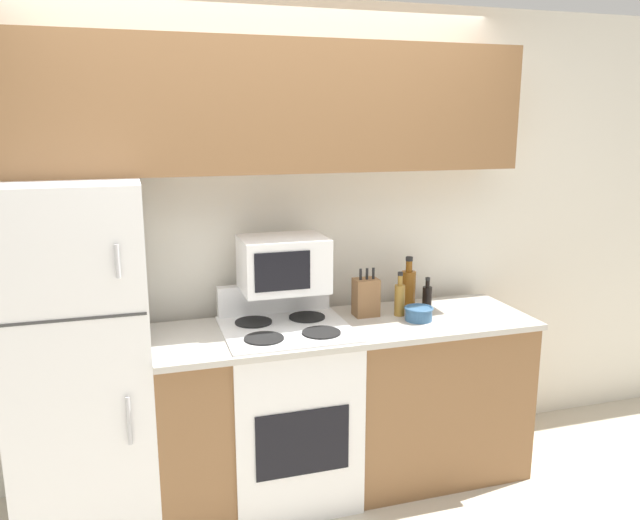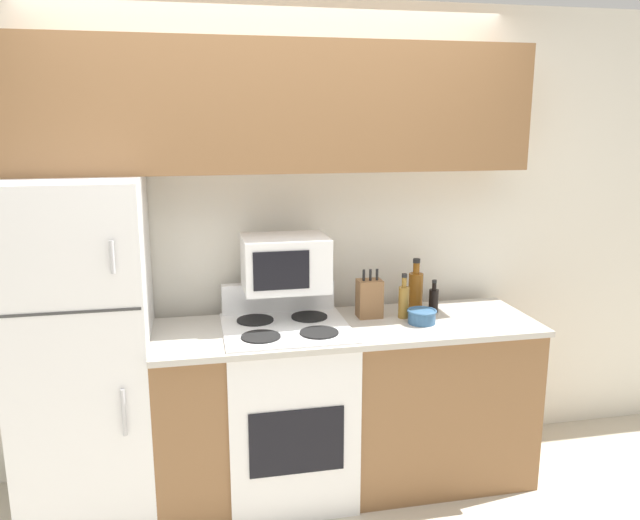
# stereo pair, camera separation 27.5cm
# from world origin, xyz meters

# --- Properties ---
(wall_back) EXTENTS (8.00, 0.05, 2.55)m
(wall_back) POSITION_xyz_m (0.00, 0.69, 1.27)
(wall_back) COLOR silver
(wall_back) RESTS_ON ground_plane
(lower_cabinets) EXTENTS (1.97, 0.62, 0.91)m
(lower_cabinets) POSITION_xyz_m (0.31, 0.29, 0.45)
(lower_cabinets) COLOR brown
(lower_cabinets) RESTS_ON ground_plane
(refrigerator) EXTENTS (0.62, 0.68, 1.68)m
(refrigerator) POSITION_xyz_m (-0.98, 0.33, 0.84)
(refrigerator) COLOR white
(refrigerator) RESTS_ON ground_plane
(upper_cabinets) EXTENTS (2.59, 0.32, 0.64)m
(upper_cabinets) POSITION_xyz_m (0.00, 0.50, 1.99)
(upper_cabinets) COLOR brown
(upper_cabinets) RESTS_ON refrigerator
(stove) EXTENTS (0.63, 0.61, 1.08)m
(stove) POSITION_xyz_m (-0.01, 0.28, 0.47)
(stove) COLOR white
(stove) RESTS_ON ground_plane
(microwave) EXTENTS (0.43, 0.33, 0.27)m
(microwave) POSITION_xyz_m (0.01, 0.40, 1.22)
(microwave) COLOR white
(microwave) RESTS_ON stove
(knife_block) EXTENTS (0.13, 0.10, 0.26)m
(knife_block) POSITION_xyz_m (0.45, 0.38, 1.01)
(knife_block) COLOR brown
(knife_block) RESTS_ON lower_cabinets
(bowl) EXTENTS (0.15, 0.15, 0.07)m
(bowl) POSITION_xyz_m (0.69, 0.22, 0.95)
(bowl) COLOR #335B84
(bowl) RESTS_ON lower_cabinets
(bottle_vinegar) EXTENTS (0.06, 0.06, 0.24)m
(bottle_vinegar) POSITION_xyz_m (0.63, 0.33, 1.00)
(bottle_vinegar) COLOR olive
(bottle_vinegar) RESTS_ON lower_cabinets
(bottle_soy_sauce) EXTENTS (0.05, 0.05, 0.18)m
(bottle_soy_sauce) POSITION_xyz_m (0.82, 0.39, 0.98)
(bottle_soy_sauce) COLOR black
(bottle_soy_sauce) RESTS_ON lower_cabinets
(bottle_whiskey) EXTENTS (0.08, 0.08, 0.28)m
(bottle_whiskey) POSITION_xyz_m (0.75, 0.49, 1.02)
(bottle_whiskey) COLOR brown
(bottle_whiskey) RESTS_ON lower_cabinets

